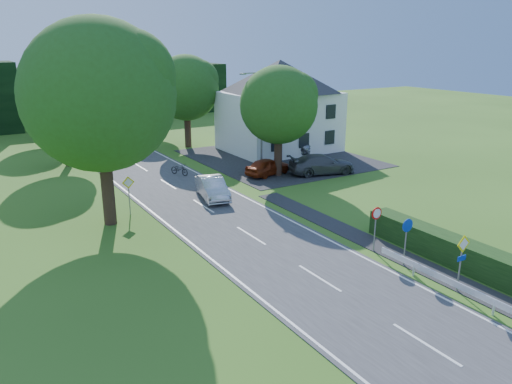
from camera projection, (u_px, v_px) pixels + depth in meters
road at (233, 225)px, 28.99m from camera, size 7.00×80.00×0.04m
parking_pad at (279, 158)px, 45.60m from camera, size 14.00×16.00×0.04m
line_edge_left at (181, 235)px, 27.36m from camera, size 0.12×80.00×0.01m
line_edge_right at (280, 215)px, 30.61m from camera, size 0.12×80.00×0.01m
line_centre at (233, 224)px, 28.98m from camera, size 0.12×80.00×0.01m
tree_main at (102, 125)px, 27.57m from camera, size 9.40×9.40×11.64m
tree_left_far at (64, 116)px, 41.57m from camera, size 7.00×7.00×8.58m
tree_right_far at (187, 102)px, 49.13m from camera, size 7.40×7.40×9.09m
tree_left_back at (45, 104)px, 51.69m from camera, size 6.60×6.60×8.07m
tree_right_back at (149, 102)px, 55.38m from camera, size 6.20×6.20×7.56m
tree_right_mid at (279, 122)px, 38.53m from camera, size 7.00×7.00×8.58m
treeline_right at (123, 92)px, 69.52m from camera, size 30.00×5.00×7.00m
house_white at (280, 105)px, 47.77m from camera, size 10.60×8.40×8.60m
streetlight at (260, 117)px, 39.89m from camera, size 2.03×0.18×8.00m
sign_priority_right at (462, 253)px, 20.81m from camera, size 0.78×0.09×2.59m
sign_roundabout at (407, 233)px, 23.30m from camera, size 0.64×0.08×2.37m
sign_speed_limit at (376, 219)px, 24.90m from camera, size 0.64×0.11×2.37m
sign_priority_left at (129, 188)px, 30.31m from camera, size 0.78×0.09×2.44m
moving_car at (212, 188)px, 33.67m from camera, size 2.46×4.62×1.45m
motorcycle at (179, 169)px, 39.59m from camera, size 1.26×1.86×0.93m
parked_car_red at (268, 166)px, 39.58m from camera, size 4.27×2.57×1.36m
parked_car_silver_a at (258, 144)px, 47.83m from camera, size 4.42×1.79×1.43m
parked_car_grey at (322, 164)px, 39.91m from camera, size 5.75×3.49×1.56m
parked_car_silver_b at (305, 143)px, 48.01m from camera, size 6.10×5.04×1.55m
parasol at (291, 147)px, 46.12m from camera, size 2.09×2.12×1.73m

